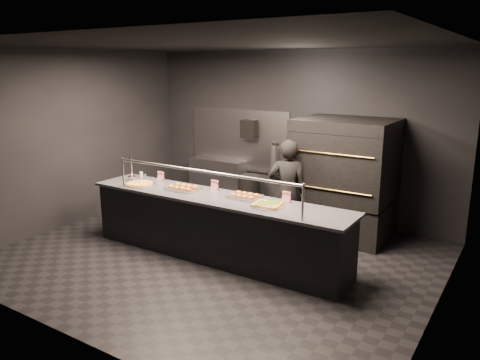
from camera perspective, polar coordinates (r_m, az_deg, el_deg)
The scene contains 15 objects.
room at distance 6.55m, azimuth -3.06°, elevation 3.01°, with size 6.04×6.00×3.00m.
service_counter at distance 6.77m, azimuth -3.03°, elevation -5.69°, with size 4.10×0.78×1.37m.
pizza_oven at distance 7.72m, azimuth 12.57°, elevation 0.30°, with size 1.50×1.23×1.91m.
prep_shelf at distance 9.48m, azimuth -2.72°, elevation -0.12°, with size 1.20×0.35×0.90m, color #99999E.
towel_dispenser at distance 8.95m, azimuth 1.14°, elevation 6.24°, with size 0.30×0.20×0.35m, color black.
fire_extinguisher at distance 8.77m, azimuth 4.23°, elevation 2.80°, with size 0.14×0.14×0.51m.
beer_tap at distance 7.70m, azimuth -13.10°, elevation 0.93°, with size 0.12×0.18×0.47m.
round_pizza at distance 7.42m, azimuth -12.15°, elevation -0.46°, with size 0.48×0.48×0.03m.
slider_tray_a at distance 7.00m, azimuth -6.95°, elevation -0.97°, with size 0.52×0.42×0.08m.
slider_tray_b at distance 6.53m, azimuth 0.57°, elevation -1.97°, with size 0.48×0.39×0.07m.
square_pizza at distance 6.16m, azimuth 3.34°, elevation -3.02°, with size 0.45×0.45×0.05m.
condiment_jar at distance 7.88m, azimuth -11.80°, elevation 0.60°, with size 0.14×0.06×0.09m.
tent_cards at distance 6.92m, azimuth -2.82°, elevation -0.66°, with size 2.38×0.04×0.15m.
trash_bin at distance 8.93m, azimuth 1.09°, elevation -1.65°, with size 0.42×0.42×0.70m, color black.
worker at distance 7.32m, azimuth 5.75°, elevation -1.37°, with size 0.60×0.39×1.63m, color black.
Camera 1 is at (3.74, -5.18, 2.70)m, focal length 35.00 mm.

